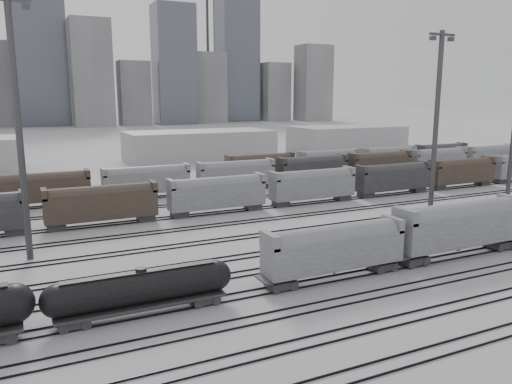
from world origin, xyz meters
name	(u,v)px	position (x,y,z in m)	size (l,w,h in m)	color
ground	(410,269)	(0.00, 0.00, 0.00)	(900.00, 900.00, 0.00)	silver
tracks	(319,228)	(0.00, 17.50, 0.08)	(220.00, 71.50, 0.16)	black
tank_car_b	(142,289)	(-27.53, 1.00, 2.22)	(15.52, 2.59, 3.84)	#262528
hopper_car_a	(335,247)	(-8.79, 1.00, 3.27)	(14.82, 2.94, 5.30)	#262528
hopper_car_b	(460,224)	(7.80, 1.00, 3.70)	(16.72, 3.32, 5.98)	#262528
light_mast_b	(18,125)	(-35.50, 20.47, 14.67)	(4.43, 0.71, 27.66)	#39393C
light_mast_c	(436,126)	(14.40, 12.03, 13.72)	(4.14, 0.66, 25.87)	#39393C
bg_string_near	(313,187)	(8.00, 32.00, 2.80)	(151.00, 3.00, 5.60)	gray
bg_string_mid	(313,170)	(18.00, 48.00, 2.80)	(151.00, 3.00, 5.60)	#262528
bg_string_far	(359,161)	(35.50, 56.00, 2.80)	(66.00, 3.00, 5.60)	#43352A
warehouse_mid	(199,145)	(10.00, 95.00, 4.00)	(40.00, 18.00, 8.00)	#A0A0A2
warehouse_right	(347,139)	(60.00, 95.00, 4.00)	(35.00, 18.00, 8.00)	#A0A0A2
skyline	(98,66)	(10.84, 280.00, 34.73)	(316.00, 22.40, 95.00)	gray
crane_left	(21,28)	(-28.74, 305.00, 57.39)	(42.00, 1.80, 100.00)	#39393C
crane_right	(209,38)	(91.26, 305.00, 57.39)	(42.00, 1.80, 100.00)	#39393C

